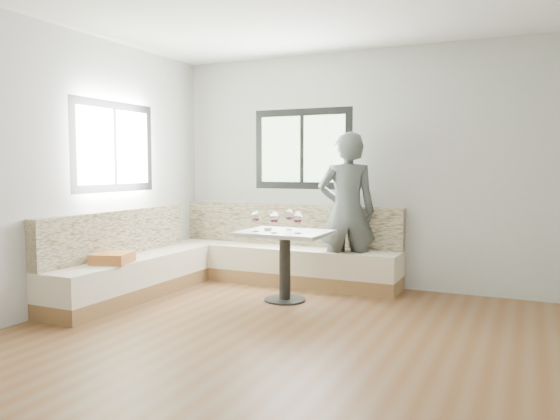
% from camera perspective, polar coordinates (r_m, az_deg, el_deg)
% --- Properties ---
extents(room, '(5.01, 5.01, 2.81)m').
position_cam_1_polar(room, '(4.30, 0.14, 4.29)').
color(room, brown).
rests_on(room, ground).
extents(banquette, '(2.90, 2.80, 0.95)m').
position_cam_1_polar(banquette, '(6.48, -6.30, -5.25)').
color(banquette, olive).
rests_on(banquette, ground).
extents(table, '(0.91, 0.71, 0.75)m').
position_cam_1_polar(table, '(5.81, 0.51, -4.06)').
color(table, black).
rests_on(table, ground).
extents(person, '(0.79, 0.67, 1.82)m').
position_cam_1_polar(person, '(6.33, 7.00, -0.19)').
color(person, '#4B534F').
rests_on(person, ground).
extents(olive_ramekin, '(0.09, 0.09, 0.03)m').
position_cam_1_polar(olive_ramekin, '(5.84, -1.26, -1.99)').
color(olive_ramekin, white).
rests_on(olive_ramekin, table).
extents(wine_glass_a, '(0.10, 0.10, 0.22)m').
position_cam_1_polar(wine_glass_a, '(5.73, -2.56, -0.74)').
color(wine_glass_a, white).
rests_on(wine_glass_a, table).
extents(wine_glass_b, '(0.10, 0.10, 0.22)m').
position_cam_1_polar(wine_glass_b, '(5.59, -0.63, -0.87)').
color(wine_glass_b, white).
rests_on(wine_glass_b, table).
extents(wine_glass_c, '(0.10, 0.10, 0.22)m').
position_cam_1_polar(wine_glass_c, '(5.57, 1.87, -0.89)').
color(wine_glass_c, white).
rests_on(wine_glass_c, table).
extents(wine_glass_d, '(0.10, 0.10, 0.22)m').
position_cam_1_polar(wine_glass_d, '(5.88, 0.94, -0.60)').
color(wine_glass_d, white).
rests_on(wine_glass_d, table).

